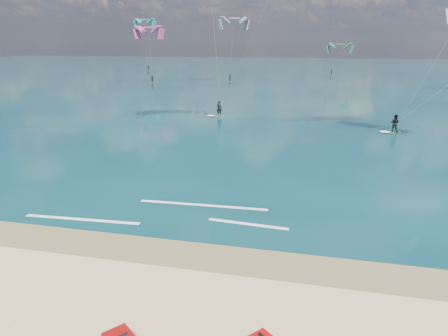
{
  "coord_description": "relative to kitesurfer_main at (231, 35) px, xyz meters",
  "views": [
    {
      "loc": [
        7.66,
        -11.38,
        8.67
      ],
      "look_at": [
        3.34,
        8.0,
        2.3
      ],
      "focal_mm": 32.0,
      "sensor_mm": 36.0,
      "label": 1
    }
  ],
  "objects": [
    {
      "name": "ground",
      "position": [
        0.98,
        9.52,
        -9.21
      ],
      "size": [
        320.0,
        320.0,
        0.0
      ],
      "primitive_type": "plane",
      "color": "tan",
      "rests_on": "ground"
    },
    {
      "name": "wet_sand_strip",
      "position": [
        0.98,
        -27.48,
        -9.2
      ],
      "size": [
        320.0,
        2.4,
        0.01
      ],
      "primitive_type": "cube",
      "color": "olive",
      "rests_on": "ground"
    },
    {
      "name": "sea",
      "position": [
        0.98,
        73.52,
        -9.19
      ],
      "size": [
        320.0,
        200.0,
        0.04
      ],
      "primitive_type": "cube",
      "color": "#0A2C39",
      "rests_on": "ground"
    },
    {
      "name": "kitesurfer_main",
      "position": [
        0.0,
        0.0,
        0.0
      ],
      "size": [
        11.72,
        10.4,
        18.25
      ],
      "rotation": [
        0.0,
        0.0,
        -0.01
      ],
      "color": "#AAD419",
      "rests_on": "sea"
    },
    {
      "name": "kitesurfer_far",
      "position": [
        19.6,
        -2.78,
        -2.26
      ],
      "size": [
        11.59,
        7.03,
        13.31
      ],
      "rotation": [
        0.0,
        0.0,
        0.14
      ],
      "color": "yellow",
      "rests_on": "sea"
    },
    {
      "name": "shoreline_foam",
      "position": [
        1.82,
        -23.9,
        -9.16
      ],
      "size": [
        13.36,
        3.63,
        0.01
      ],
      "color": "white",
      "rests_on": "ground"
    },
    {
      "name": "distant_kites",
      "position": [
        -7.31,
        49.47,
        -3.4
      ],
      "size": [
        83.83,
        34.96,
        14.11
      ],
      "color": "#FF1816",
      "rests_on": "ground"
    }
  ]
}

